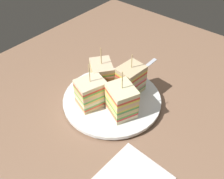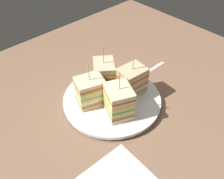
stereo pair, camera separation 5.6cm
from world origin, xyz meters
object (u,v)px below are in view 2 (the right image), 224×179
Objects in this scene: plate at (112,100)px; sandwich_wedge_3 at (119,101)px; sandwich_wedge_2 at (90,91)px; spoon at (143,74)px; sandwich_wedge_1 at (104,74)px; sandwich_wedge_0 at (132,81)px; chip_pile at (118,95)px.

sandwich_wedge_3 is (-2.49, -5.06, 4.77)cm from plate.
sandwich_wedge_2 is at bearing 41.82° from sandwich_wedge_3.
sandwich_wedge_2 is at bearing -1.51° from spoon.
sandwich_wedge_2 is 20.58cm from spoon.
sandwich_wedge_1 and sandwich_wedge_2 have the same top height.
sandwich_wedge_0 reaches higher than chip_pile.
plate is 7.31cm from sandwich_wedge_0.
sandwich_wedge_0 is 0.95× the size of sandwich_wedge_1.
chip_pile is (3.61, 4.06, -3.19)cm from sandwich_wedge_3.
chip_pile is at bearing -6.91° from sandwich_wedge_0.
sandwich_wedge_2 reaches higher than chip_pile.
spoon is (17.46, 7.04, -5.42)cm from sandwich_wedge_3.
chip_pile is at bearing 12.67° from spoon.
sandwich_wedge_0 is 5.27cm from chip_pile.
sandwich_wedge_1 is 0.93× the size of spoon.
sandwich_wedge_2 is at bearing -18.61° from sandwich_wedge_0.
sandwich_wedge_2 is (-6.92, -2.60, -0.04)cm from sandwich_wedge_1.
sandwich_wedge_0 is 11.70cm from spoon.
sandwich_wedge_2 is at bearing 151.50° from plate.
sandwich_wedge_1 is at bearing -59.53° from sandwich_wedge_0.
spoon is (19.93, -0.71, -5.10)cm from sandwich_wedge_2.
sandwich_wedge_0 is at bearing -12.52° from chip_pile.
sandwich_wedge_3 is at bearing -116.19° from plate.
sandwich_wedge_3 is (-4.45, -10.35, 0.28)cm from sandwich_wedge_1.
spoon is (13.84, 2.98, -2.23)cm from chip_pile.
plate is 2.20× the size of sandwich_wedge_0.
sandwich_wedge_2 is at bearing 148.78° from chip_pile.
plate is 7.38cm from sandwich_wedge_3.
sandwich_wedge_3 reaches higher than spoon.
sandwich_wedge_0 is 1.62× the size of chip_pile.
sandwich_wedge_3 is at bearing -54.03° from sandwich_wedge_2.
sandwich_wedge_3 reaches higher than chip_pile.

